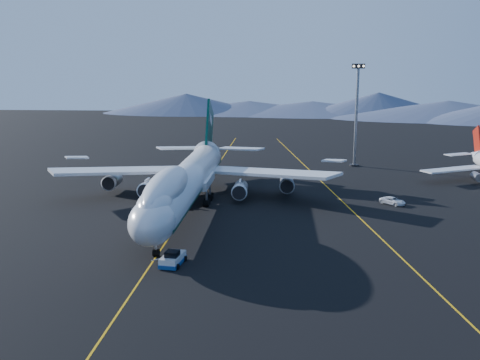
# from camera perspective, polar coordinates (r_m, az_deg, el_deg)

# --- Properties ---
(ground) EXTENTS (500.00, 500.00, 0.00)m
(ground) POSITION_cam_1_polar(r_m,az_deg,el_deg) (102.85, -5.57, -3.12)
(ground) COLOR black
(ground) RESTS_ON ground
(taxiway_line_main) EXTENTS (0.25, 220.00, 0.01)m
(taxiway_line_main) POSITION_cam_1_polar(r_m,az_deg,el_deg) (102.85, -5.58, -3.12)
(taxiway_line_main) COLOR #E4A30D
(taxiway_line_main) RESTS_ON ground
(taxiway_line_side) EXTENTS (28.08, 198.09, 0.01)m
(taxiway_line_side) POSITION_cam_1_polar(r_m,az_deg,el_deg) (111.76, 10.68, -2.07)
(taxiway_line_side) COLOR #E4A30D
(taxiway_line_side) RESTS_ON ground
(boeing_747) EXTENTS (59.62, 72.43, 19.37)m
(boeing_747) POSITION_cam_1_polar(r_m,az_deg,el_deg) (101.56, -5.64, 0.05)
(boeing_747) COLOR silver
(boeing_747) RESTS_ON ground
(pushback_tug) EXTENTS (3.39, 5.24, 2.14)m
(pushback_tug) POSITION_cam_1_polar(r_m,az_deg,el_deg) (74.42, -7.19, -8.44)
(pushback_tug) COLOR silver
(pushback_tug) RESTS_ON ground
(service_van) EXTENTS (5.27, 5.36, 1.43)m
(service_van) POSITION_cam_1_polar(r_m,az_deg,el_deg) (110.12, 15.99, -2.15)
(service_van) COLOR white
(service_van) RESTS_ON ground
(floodlight_mast) EXTENTS (3.44, 2.58, 27.83)m
(floodlight_mast) POSITION_cam_1_polar(r_m,az_deg,el_deg) (150.15, 12.30, 6.78)
(floodlight_mast) COLOR black
(floodlight_mast) RESTS_ON ground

